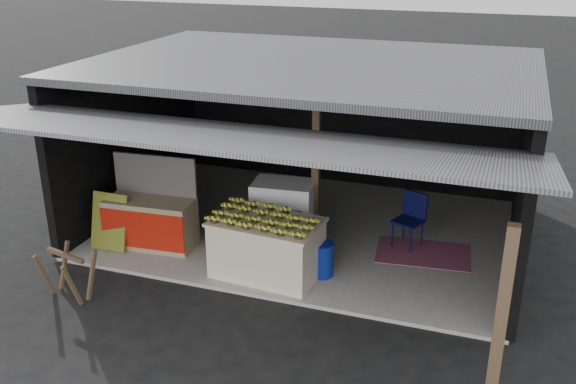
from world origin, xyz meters
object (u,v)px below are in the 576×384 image
at_px(banana_table, 267,248).
at_px(neighbor_stall, 151,220).
at_px(sawhorse, 67,270).
at_px(plastic_chair, 412,215).
at_px(white_crate, 283,213).
at_px(water_barrel, 322,260).

distance_m(banana_table, neighbor_stall, 2.21).
xyz_separation_m(sawhorse, plastic_chair, (4.40, 3.26, 0.15)).
height_order(white_crate, plastic_chair, white_crate).
xyz_separation_m(white_crate, water_barrel, (0.92, -0.84, -0.30)).
relative_size(sawhorse, plastic_chair, 0.83).
xyz_separation_m(neighbor_stall, water_barrel, (2.99, -0.07, -0.20)).
relative_size(banana_table, neighbor_stall, 1.13).
distance_m(banana_table, plastic_chair, 2.60).
distance_m(banana_table, white_crate, 1.10).
relative_size(water_barrel, plastic_chair, 0.56).
bearing_deg(water_barrel, sawhorse, -152.16).
bearing_deg(water_barrel, neighbor_stall, 178.68).
bearing_deg(sawhorse, banana_table, 44.10).
bearing_deg(plastic_chair, banana_table, -114.93).
distance_m(neighbor_stall, water_barrel, 2.99).
height_order(white_crate, water_barrel, white_crate).
bearing_deg(sawhorse, plastic_chair, 49.71).
bearing_deg(water_barrel, plastic_chair, 54.02).
xyz_separation_m(neighbor_stall, sawhorse, (-0.31, -1.81, -0.06)).
xyz_separation_m(white_crate, neighbor_stall, (-2.06, -0.77, -0.10)).
bearing_deg(white_crate, neighbor_stall, -165.10).
distance_m(sawhorse, plastic_chair, 5.47).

